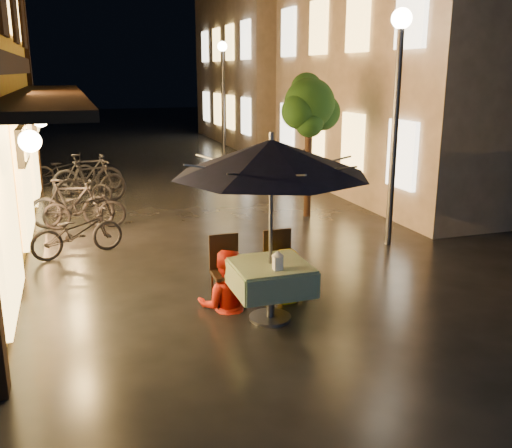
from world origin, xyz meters
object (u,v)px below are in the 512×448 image
object	(u,v)px
cafe_table	(270,277)
table_lantern	(278,259)
person_yellow	(286,251)
bicycle_0	(77,232)
person_orange	(225,251)
streetlamp_near	(397,86)
patio_umbrella	(271,158)

from	to	relation	value
cafe_table	table_lantern	distance (m)	0.42
person_yellow	bicycle_0	size ratio (longest dim) A/B	0.90
person_yellow	bicycle_0	world-z (taller)	person_yellow
table_lantern	person_yellow	world-z (taller)	person_yellow
bicycle_0	person_orange	bearing A→B (deg)	-165.80
streetlamp_near	cafe_table	bearing A→B (deg)	-142.49
streetlamp_near	person_orange	distance (m)	4.68
person_orange	patio_umbrella	bearing A→B (deg)	144.29
person_yellow	cafe_table	bearing A→B (deg)	41.27
streetlamp_near	person_yellow	xyz separation A→B (m)	(-2.83, -1.95, -2.18)
cafe_table	bicycle_0	world-z (taller)	bicycle_0
bicycle_0	patio_umbrella	bearing A→B (deg)	-164.66
cafe_table	bicycle_0	bearing A→B (deg)	122.88
table_lantern	person_yellow	size ratio (longest dim) A/B	0.17
table_lantern	streetlamp_near	bearing A→B (deg)	40.31
person_orange	bicycle_0	distance (m)	3.60
patio_umbrella	table_lantern	world-z (taller)	patio_umbrella
streetlamp_near	person_orange	size ratio (longest dim) A/B	2.59
cafe_table	person_yellow	xyz separation A→B (m)	(0.42, 0.54, 0.15)
streetlamp_near	patio_umbrella	bearing A→B (deg)	-142.49
patio_umbrella	bicycle_0	world-z (taller)	patio_umbrella
streetlamp_near	person_yellow	size ratio (longest dim) A/B	2.86
patio_umbrella	table_lantern	xyz separation A→B (m)	(-0.00, -0.26, -1.23)
cafe_table	bicycle_0	size ratio (longest dim) A/B	0.60
streetlamp_near	bicycle_0	xyz separation A→B (m)	(-5.59, 1.12, -2.49)
cafe_table	bicycle_0	distance (m)	4.31
cafe_table	person_yellow	distance (m)	0.71
person_orange	person_yellow	bearing A→B (deg)	-165.82
table_lantern	person_yellow	distance (m)	0.93
table_lantern	person_orange	size ratio (longest dim) A/B	0.15
bicycle_0	streetlamp_near	bearing A→B (deg)	-118.82
cafe_table	person_yellow	size ratio (longest dim) A/B	0.67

